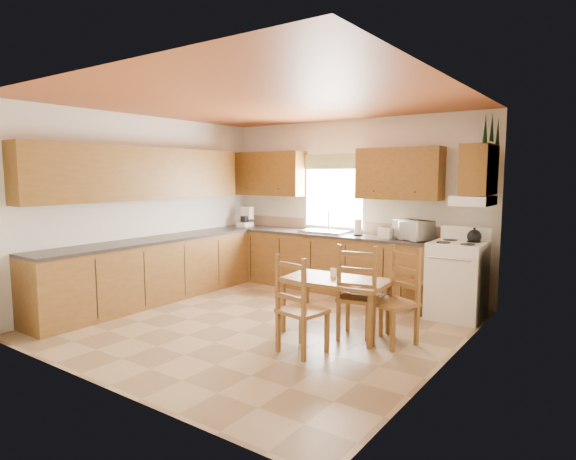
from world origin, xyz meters
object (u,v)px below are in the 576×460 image
Objects in this scene: chair_far_left at (418,277)px; microwave at (413,230)px; stove at (457,281)px; dining_table at (335,306)px; chair_near_left at (303,304)px; chair_near_right at (361,292)px; chair_far_right at (393,297)px.

microwave is at bearing 139.66° from chair_far_left.
stove is 0.51m from chair_far_left.
chair_far_left reaches higher than dining_table.
chair_near_right is at bearing -101.93° from chair_near_left.
chair_near_right is 1.43m from chair_far_left.
stove is at bearing 51.69° from dining_table.
dining_table is at bearing -77.30° from chair_near_left.
dining_table is at bearing -90.82° from chair_far_left.
microwave is 0.49× the size of chair_far_left.
chair_near_right is at bearing -114.87° from stove.
chair_near_right is at bearing -63.98° from microwave.
microwave is at bearing 154.85° from stove.
dining_table is 1.15× the size of chair_far_right.
chair_near_right is at bearing -148.50° from chair_far_right.
chair_far_left is (0.22, -0.35, -0.58)m from microwave.
chair_near_right is 1.03× the size of chair_far_right.
chair_near_right is 0.36m from chair_far_right.
stove reaches higher than chair_far_left.
stove is 0.92× the size of chair_far_right.
chair_near_right is 1.12× the size of chair_far_left.
stove is 0.80× the size of dining_table.
microwave is 1.92m from dining_table.
stove is 1.74m from dining_table.
chair_near_right is at bearing -6.59° from dining_table.
dining_table is 0.71m from chair_far_right.
microwave is 0.71m from chair_far_left.
chair_near_left is at bearing -91.55° from dining_table.
dining_table is at bearing -125.04° from stove.
microwave reaches higher than chair_near_left.
microwave is 1.85m from chair_near_right.
stove is 2.37m from chair_near_left.
chair_near_left reaches higher than chair_far_left.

